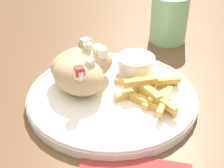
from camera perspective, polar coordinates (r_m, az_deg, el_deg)
name	(u,v)px	position (r m, az deg, el deg)	size (l,w,h in m)	color
table	(98,131)	(0.60, -2.65, -8.53)	(1.40, 1.40, 0.76)	brown
plate	(112,95)	(0.55, 0.00, -2.11)	(0.30, 0.30, 0.02)	white
pita_sandwich_near	(78,75)	(0.55, -6.19, 1.59)	(0.13, 0.13, 0.07)	tan
pita_sandwich_far	(83,64)	(0.58, -5.41, 3.71)	(0.14, 0.13, 0.07)	tan
fries_pile	(149,91)	(0.54, 6.70, -1.35)	(0.12, 0.13, 0.03)	gold
sauce_ramekin	(136,64)	(0.60, 4.34, 3.72)	(0.07, 0.07, 0.04)	white
water_glass	(169,21)	(0.77, 10.35, 11.29)	(0.09, 0.09, 0.11)	#8CCC93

